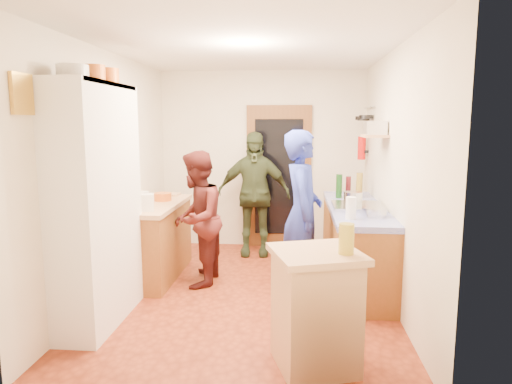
# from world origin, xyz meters

# --- Properties ---
(floor) EXTENTS (3.00, 4.00, 0.02)m
(floor) POSITION_xyz_m (0.00, 0.00, -0.01)
(floor) COLOR #92381C
(floor) RESTS_ON ground
(ceiling) EXTENTS (3.00, 4.00, 0.02)m
(ceiling) POSITION_xyz_m (0.00, 0.00, 2.61)
(ceiling) COLOR silver
(ceiling) RESTS_ON ground
(wall_back) EXTENTS (3.00, 0.02, 2.60)m
(wall_back) POSITION_xyz_m (0.00, 2.01, 1.30)
(wall_back) COLOR silver
(wall_back) RESTS_ON ground
(wall_front) EXTENTS (3.00, 0.02, 2.60)m
(wall_front) POSITION_xyz_m (0.00, -2.01, 1.30)
(wall_front) COLOR silver
(wall_front) RESTS_ON ground
(wall_left) EXTENTS (0.02, 4.00, 2.60)m
(wall_left) POSITION_xyz_m (-1.51, 0.00, 1.30)
(wall_left) COLOR silver
(wall_left) RESTS_ON ground
(wall_right) EXTENTS (0.02, 4.00, 2.60)m
(wall_right) POSITION_xyz_m (1.51, 0.00, 1.30)
(wall_right) COLOR silver
(wall_right) RESTS_ON ground
(door_frame) EXTENTS (0.95, 0.06, 2.10)m
(door_frame) POSITION_xyz_m (0.25, 1.97, 1.05)
(door_frame) COLOR brown
(door_frame) RESTS_ON ground
(door_glass) EXTENTS (0.70, 0.02, 1.70)m
(door_glass) POSITION_xyz_m (0.25, 1.94, 1.05)
(door_glass) COLOR black
(door_glass) RESTS_ON door_frame
(hutch_body) EXTENTS (0.40, 1.20, 2.20)m
(hutch_body) POSITION_xyz_m (-1.30, -0.80, 1.10)
(hutch_body) COLOR white
(hutch_body) RESTS_ON ground
(hutch_top_shelf) EXTENTS (0.40, 1.14, 0.04)m
(hutch_top_shelf) POSITION_xyz_m (-1.30, -0.80, 2.18)
(hutch_top_shelf) COLOR white
(hutch_top_shelf) RESTS_ON hutch_body
(plate_stack) EXTENTS (0.25, 0.25, 0.11)m
(plate_stack) POSITION_xyz_m (-1.30, -1.13, 2.25)
(plate_stack) COLOR white
(plate_stack) RESTS_ON hutch_top_shelf
(orange_pot_a) EXTENTS (0.19, 0.19, 0.15)m
(orange_pot_a) POSITION_xyz_m (-1.30, -0.72, 2.28)
(orange_pot_a) COLOR orange
(orange_pot_a) RESTS_ON hutch_top_shelf
(orange_pot_b) EXTENTS (0.18, 0.18, 0.16)m
(orange_pot_b) POSITION_xyz_m (-1.30, -0.39, 2.28)
(orange_pot_b) COLOR orange
(orange_pot_b) RESTS_ON hutch_top_shelf
(left_counter_base) EXTENTS (0.60, 1.40, 0.85)m
(left_counter_base) POSITION_xyz_m (-1.20, 0.45, 0.42)
(left_counter_base) COLOR brown
(left_counter_base) RESTS_ON ground
(left_counter_top) EXTENTS (0.64, 1.44, 0.05)m
(left_counter_top) POSITION_xyz_m (-1.20, 0.45, 0.88)
(left_counter_top) COLOR tan
(left_counter_top) RESTS_ON left_counter_base
(toaster) EXTENTS (0.28, 0.23, 0.18)m
(toaster) POSITION_xyz_m (-1.15, -0.02, 0.99)
(toaster) COLOR white
(toaster) RESTS_ON left_counter_top
(kettle) EXTENTS (0.17, 0.17, 0.16)m
(kettle) POSITION_xyz_m (-1.25, 0.29, 0.98)
(kettle) COLOR white
(kettle) RESTS_ON left_counter_top
(orange_bowl) EXTENTS (0.27, 0.27, 0.10)m
(orange_bowl) POSITION_xyz_m (-1.12, 0.64, 0.95)
(orange_bowl) COLOR orange
(orange_bowl) RESTS_ON left_counter_top
(chopping_board) EXTENTS (0.32, 0.24, 0.02)m
(chopping_board) POSITION_xyz_m (-1.18, 1.06, 0.91)
(chopping_board) COLOR tan
(chopping_board) RESTS_ON left_counter_top
(right_counter_base) EXTENTS (0.60, 2.20, 0.84)m
(right_counter_base) POSITION_xyz_m (1.20, 0.50, 0.42)
(right_counter_base) COLOR brown
(right_counter_base) RESTS_ON ground
(right_counter_top) EXTENTS (0.62, 2.22, 0.06)m
(right_counter_top) POSITION_xyz_m (1.20, 0.50, 0.87)
(right_counter_top) COLOR #1F29C0
(right_counter_top) RESTS_ON right_counter_base
(hob) EXTENTS (0.55, 0.58, 0.04)m
(hob) POSITION_xyz_m (1.20, 0.35, 0.92)
(hob) COLOR silver
(hob) RESTS_ON right_counter_top
(pot_on_hob) EXTENTS (0.21, 0.21, 0.13)m
(pot_on_hob) POSITION_xyz_m (1.15, 0.41, 1.01)
(pot_on_hob) COLOR silver
(pot_on_hob) RESTS_ON hob
(bottle_a) EXTENTS (0.09, 0.09, 0.30)m
(bottle_a) POSITION_xyz_m (1.05, 1.04, 1.05)
(bottle_a) COLOR #143F14
(bottle_a) RESTS_ON right_counter_top
(bottle_b) EXTENTS (0.08, 0.08, 0.26)m
(bottle_b) POSITION_xyz_m (1.18, 1.17, 1.03)
(bottle_b) COLOR #591419
(bottle_b) RESTS_ON right_counter_top
(bottle_c) EXTENTS (0.09, 0.09, 0.32)m
(bottle_c) POSITION_xyz_m (1.31, 1.09, 1.06)
(bottle_c) COLOR olive
(bottle_c) RESTS_ON right_counter_top
(paper_towel) EXTENTS (0.12, 0.12, 0.22)m
(paper_towel) POSITION_xyz_m (1.05, -0.26, 1.01)
(paper_towel) COLOR white
(paper_towel) RESTS_ON right_counter_top
(mixing_bowl) EXTENTS (0.28, 0.28, 0.09)m
(mixing_bowl) POSITION_xyz_m (1.30, -0.11, 0.95)
(mixing_bowl) COLOR silver
(mixing_bowl) RESTS_ON right_counter_top
(island_base) EXTENTS (0.69, 0.69, 0.86)m
(island_base) POSITION_xyz_m (0.66, -1.47, 0.43)
(island_base) COLOR tan
(island_base) RESTS_ON ground
(island_top) EXTENTS (0.78, 0.78, 0.05)m
(island_top) POSITION_xyz_m (0.66, -1.47, 0.89)
(island_top) COLOR tan
(island_top) RESTS_ON island_base
(cutting_board) EXTENTS (0.42, 0.37, 0.02)m
(cutting_board) POSITION_xyz_m (0.60, -1.44, 0.90)
(cutting_board) COLOR white
(cutting_board) RESTS_ON island_top
(oil_jar) EXTENTS (0.14, 0.14, 0.22)m
(oil_jar) POSITION_xyz_m (0.87, -1.53, 1.02)
(oil_jar) COLOR #AD9E2D
(oil_jar) RESTS_ON island_top
(pan_rail) EXTENTS (0.02, 0.65, 0.02)m
(pan_rail) POSITION_xyz_m (1.46, 1.52, 2.05)
(pan_rail) COLOR silver
(pan_rail) RESTS_ON wall_right
(pan_hang_a) EXTENTS (0.18, 0.18, 0.05)m
(pan_hang_a) POSITION_xyz_m (1.40, 1.35, 1.92)
(pan_hang_a) COLOR black
(pan_hang_a) RESTS_ON pan_rail
(pan_hang_b) EXTENTS (0.16, 0.16, 0.05)m
(pan_hang_b) POSITION_xyz_m (1.40, 1.55, 1.90)
(pan_hang_b) COLOR black
(pan_hang_b) RESTS_ON pan_rail
(pan_hang_c) EXTENTS (0.17, 0.17, 0.05)m
(pan_hang_c) POSITION_xyz_m (1.40, 1.75, 1.91)
(pan_hang_c) COLOR black
(pan_hang_c) RESTS_ON pan_rail
(wall_shelf) EXTENTS (0.26, 0.42, 0.03)m
(wall_shelf) POSITION_xyz_m (1.37, 0.45, 1.70)
(wall_shelf) COLOR tan
(wall_shelf) RESTS_ON wall_right
(radio) EXTENTS (0.22, 0.30, 0.15)m
(radio) POSITION_xyz_m (1.37, 0.45, 1.79)
(radio) COLOR silver
(radio) RESTS_ON wall_shelf
(ext_bracket) EXTENTS (0.06, 0.10, 0.04)m
(ext_bracket) POSITION_xyz_m (1.47, 1.70, 1.45)
(ext_bracket) COLOR black
(ext_bracket) RESTS_ON wall_right
(fire_extinguisher) EXTENTS (0.11, 0.11, 0.32)m
(fire_extinguisher) POSITION_xyz_m (1.41, 1.70, 1.50)
(fire_extinguisher) COLOR red
(fire_extinguisher) RESTS_ON wall_right
(picture_frame) EXTENTS (0.03, 0.25, 0.30)m
(picture_frame) POSITION_xyz_m (-1.48, -1.55, 2.05)
(picture_frame) COLOR gold
(picture_frame) RESTS_ON wall_left
(person_hob) EXTENTS (0.43, 0.65, 1.77)m
(person_hob) POSITION_xyz_m (0.61, 0.06, 0.89)
(person_hob) COLOR #26349E
(person_hob) RESTS_ON ground
(person_left) EXTENTS (0.60, 0.76, 1.54)m
(person_left) POSITION_xyz_m (-0.58, 0.27, 0.77)
(person_left) COLOR #471815
(person_left) RESTS_ON ground
(person_back) EXTENTS (1.03, 0.46, 1.73)m
(person_back) POSITION_xyz_m (-0.07, 1.49, 0.87)
(person_back) COLOR #2E3820
(person_back) RESTS_ON ground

